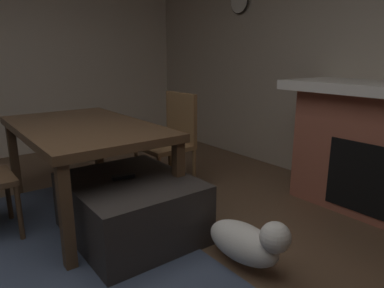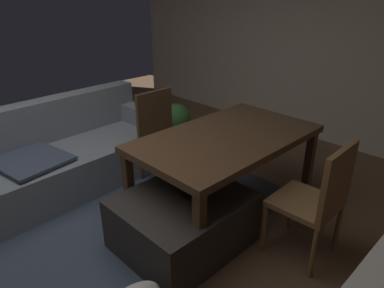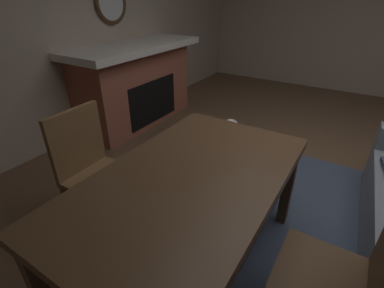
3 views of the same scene
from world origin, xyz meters
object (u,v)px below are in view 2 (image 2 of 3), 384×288
Objects in this scene: couch at (66,156)px; tv_remote at (185,193)px; dining_chair_south at (319,197)px; dining_table at (226,144)px; ottoman_coffee_table at (183,221)px; dining_chair_north at (162,132)px; potted_plant at (176,121)px.

tv_remote is at bearing -81.07° from couch.
dining_chair_south is at bearing -71.18° from couch.
dining_table is at bearing 15.93° from tv_remote.
ottoman_coffee_table is 1.16m from dining_chair_north.
tv_remote is 1.98m from potted_plant.
dining_chair_north is (0.78, -0.59, 0.22)m from couch.
dining_chair_north is at bearing -37.04° from couch.
tv_remote is at bearing 124.61° from dining_chair_south.
potted_plant is at bearing 72.60° from dining_chair_south.
dining_table is (0.55, 0.06, 0.22)m from tv_remote.
ottoman_coffee_table is 0.23m from tv_remote.
dining_chair_south reaches higher than ottoman_coffee_table.
dining_table is 1.72× the size of dining_chair_south.
dining_table is 0.87m from dining_chair_south.
dining_chair_north is at bearing 68.72° from tv_remote.
couch is 1.01m from dining_chair_north.
dining_table is (0.78, -1.45, 0.36)m from couch.
dining_chair_south is at bearing -46.01° from tv_remote.
couch reaches higher than potted_plant.
dining_chair_south reaches higher than potted_plant.
ottoman_coffee_table is 1.02× the size of dining_chair_north.
dining_chair_south is at bearing -89.83° from dining_table.
dining_table is 0.87m from dining_chair_north.
ottoman_coffee_table is at bearing -82.89° from couch.
dining_chair_north reaches higher than ottoman_coffee_table.
dining_chair_north is at bearing 90.10° from dining_chair_south.
tv_remote is at bearing -130.13° from potted_plant.
potted_plant is at bearing 49.31° from ottoman_coffee_table.
dining_table is 1.72× the size of dining_chair_north.
couch is 1.55m from ottoman_coffee_table.
potted_plant is (0.73, 0.59, -0.22)m from dining_chair_north.
potted_plant is at bearing 38.99° from dining_chair_north.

